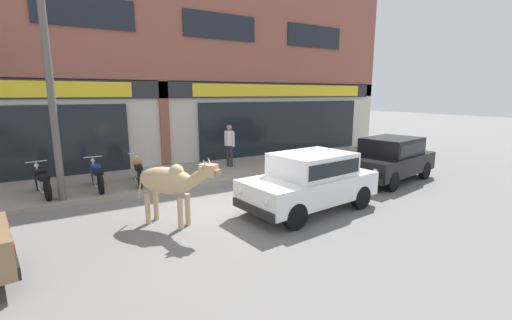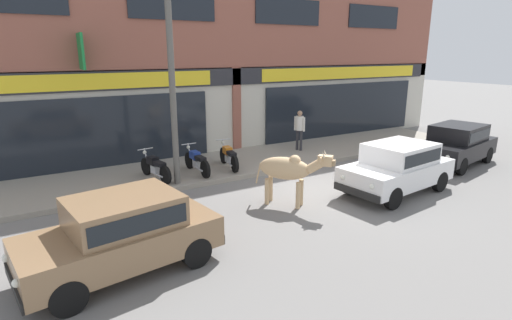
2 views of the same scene
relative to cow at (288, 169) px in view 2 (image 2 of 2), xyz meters
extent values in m
plane|color=slate|center=(1.63, 0.33, -1.01)|extent=(90.00, 90.00, 0.00)
cube|color=gray|center=(1.63, 4.22, -0.93)|extent=(19.00, 3.38, 0.15)
cube|color=beige|center=(1.63, 6.19, 0.69)|extent=(23.00, 0.55, 3.40)
cube|color=#28282D|center=(1.63, 5.88, 2.04)|extent=(22.08, 0.08, 0.64)
cube|color=black|center=(-4.12, 5.87, 0.34)|extent=(8.74, 0.10, 2.40)
cube|color=yellow|center=(-4.12, 5.85, 2.04)|extent=(9.20, 0.05, 0.52)
cube|color=#8E5142|center=(1.63, 5.90, 0.69)|extent=(0.36, 0.12, 3.40)
cube|color=black|center=(7.38, 5.87, 0.34)|extent=(8.74, 0.10, 2.40)
cube|color=yellow|center=(7.38, 5.85, 2.04)|extent=(9.20, 0.05, 0.52)
cube|color=black|center=(-0.81, 5.89, 4.55)|extent=(3.13, 0.06, 1.00)
cube|color=black|center=(4.08, 5.89, 4.55)|extent=(3.13, 0.06, 1.00)
cube|color=black|center=(8.96, 5.89, 4.55)|extent=(3.13, 0.06, 1.00)
cube|color=#197A38|center=(-3.99, 5.47, 2.99)|extent=(0.08, 0.80, 1.10)
ellipsoid|color=tan|center=(-0.06, 0.08, 0.01)|extent=(1.26, 1.43, 0.60)
sphere|color=tan|center=(0.11, -0.14, 0.24)|extent=(0.32, 0.32, 0.32)
cylinder|color=tan|center=(0.32, -0.18, -0.65)|extent=(0.12, 0.12, 0.72)
cylinder|color=tan|center=(0.09, -0.35, -0.65)|extent=(0.12, 0.12, 0.72)
cylinder|color=tan|center=(-0.21, 0.51, -0.65)|extent=(0.12, 0.12, 0.72)
cylinder|color=tan|center=(-0.44, 0.34, -0.65)|extent=(0.12, 0.12, 0.72)
cylinder|color=tan|center=(0.43, -0.57, 0.16)|extent=(0.47, 0.52, 0.43)
cube|color=tan|center=(0.59, -0.78, 0.33)|extent=(0.39, 0.42, 0.26)
cube|color=#957A57|center=(0.70, -0.93, 0.29)|extent=(0.21, 0.21, 0.14)
cone|color=beige|center=(0.65, -0.69, 0.51)|extent=(0.11, 0.12, 0.19)
cone|color=beige|center=(0.49, -0.81, 0.51)|extent=(0.11, 0.12, 0.19)
cube|color=tan|center=(0.67, -0.62, 0.39)|extent=(0.14, 0.12, 0.10)
cube|color=tan|center=(0.42, -0.81, 0.39)|extent=(0.14, 0.12, 0.10)
cylinder|color=tan|center=(-0.51, 0.67, -0.21)|extent=(0.13, 0.15, 0.60)
cylinder|color=black|center=(6.54, -0.77, -0.71)|extent=(0.62, 0.29, 0.60)
cylinder|color=black|center=(6.28, 0.65, -0.71)|extent=(0.62, 0.29, 0.60)
cylinder|color=black|center=(8.80, -0.34, -0.71)|extent=(0.62, 0.29, 0.60)
cylinder|color=black|center=(8.54, 1.07, -0.71)|extent=(0.62, 0.29, 0.60)
cube|color=black|center=(7.54, 0.15, -0.41)|extent=(3.74, 2.22, 0.60)
cube|color=black|center=(7.64, 0.17, 0.17)|extent=(2.13, 1.77, 0.56)
cube|color=black|center=(7.64, 0.17, 0.17)|extent=(1.99, 1.76, 0.35)
cube|color=black|center=(5.84, -0.17, -0.63)|extent=(0.40, 1.52, 0.20)
cube|color=black|center=(9.24, 0.47, -0.63)|extent=(0.40, 1.52, 0.20)
sphere|color=silver|center=(5.90, -0.64, -0.33)|extent=(0.14, 0.14, 0.14)
sphere|color=silver|center=(5.72, 0.30, -0.33)|extent=(0.14, 0.14, 0.14)
cube|color=red|center=(9.36, -0.01, -0.31)|extent=(0.06, 0.16, 0.14)
cube|color=red|center=(9.17, 0.97, -0.31)|extent=(0.06, 0.16, 0.14)
cylinder|color=black|center=(-5.61, -2.05, -0.71)|extent=(0.62, 0.26, 0.60)
cylinder|color=black|center=(-5.82, -0.62, -0.71)|extent=(0.62, 0.26, 0.60)
cylinder|color=black|center=(-3.34, -1.72, -0.71)|extent=(0.62, 0.26, 0.60)
cylinder|color=black|center=(-3.54, -0.30, -0.71)|extent=(0.62, 0.26, 0.60)
cube|color=#846647|center=(-4.58, -1.17, -0.41)|extent=(3.69, 2.08, 0.60)
cube|color=#846647|center=(-4.48, -1.16, 0.17)|extent=(2.09, 1.69, 0.56)
cube|color=black|center=(-4.48, -1.16, 0.17)|extent=(1.94, 1.69, 0.35)
cube|color=black|center=(-6.29, -1.42, -0.63)|extent=(0.33, 1.52, 0.20)
cube|color=black|center=(-2.87, -0.93, -0.63)|extent=(0.33, 1.52, 0.20)
sphere|color=silver|center=(-6.25, -1.90, -0.33)|extent=(0.14, 0.14, 0.14)
sphere|color=silver|center=(-6.39, -0.95, -0.33)|extent=(0.14, 0.14, 0.14)
cube|color=red|center=(-2.77, -1.42, -0.31)|extent=(0.05, 0.16, 0.14)
cube|color=red|center=(-2.91, -0.43, -0.31)|extent=(0.05, 0.16, 0.14)
cylinder|color=black|center=(2.21, -1.64, -0.71)|extent=(0.62, 0.24, 0.60)
cylinder|color=black|center=(2.06, -0.21, -0.71)|extent=(0.62, 0.24, 0.60)
cylinder|color=black|center=(4.50, -1.40, -0.71)|extent=(0.62, 0.24, 0.60)
cylinder|color=black|center=(4.34, 0.03, -0.71)|extent=(0.62, 0.24, 0.60)
cube|color=white|center=(3.28, -0.80, -0.41)|extent=(3.65, 1.96, 0.60)
cube|color=white|center=(3.38, -0.79, 0.17)|extent=(2.04, 1.63, 0.56)
cube|color=black|center=(3.38, -0.79, 0.17)|extent=(1.89, 1.64, 0.35)
cube|color=black|center=(1.56, -0.99, -0.63)|extent=(0.28, 1.52, 0.20)
cube|color=black|center=(5.00, -0.62, -0.63)|extent=(0.28, 1.52, 0.20)
sphere|color=silver|center=(1.58, -1.47, -0.33)|extent=(0.14, 0.14, 0.14)
sphere|color=silver|center=(1.48, -0.51, -0.33)|extent=(0.14, 0.14, 0.14)
cube|color=red|center=(5.08, -1.11, -0.31)|extent=(0.05, 0.16, 0.14)
cube|color=red|center=(4.97, -0.12, -0.31)|extent=(0.05, 0.16, 0.14)
cylinder|color=black|center=(-2.60, 4.18, -0.57)|extent=(0.20, 0.57, 0.56)
cylinder|color=black|center=(-2.37, 2.95, -0.57)|extent=(0.20, 0.57, 0.56)
cube|color=#B2B5BA|center=(-2.48, 3.54, -0.53)|extent=(0.25, 0.35, 0.24)
cube|color=black|center=(-2.51, 3.70, -0.27)|extent=(0.31, 0.44, 0.24)
cube|color=black|center=(-2.44, 3.31, -0.29)|extent=(0.31, 0.55, 0.12)
cylinder|color=#B2B5BA|center=(-2.59, 4.12, -0.27)|extent=(0.09, 0.27, 0.59)
cylinder|color=#B2B5BA|center=(-2.59, 4.16, 0.01)|extent=(0.52, 0.13, 0.03)
sphere|color=silver|center=(-2.61, 4.22, -0.11)|extent=(0.12, 0.12, 0.12)
cylinder|color=#B2B5BA|center=(-2.53, 3.17, -0.61)|extent=(0.15, 0.48, 0.06)
cylinder|color=black|center=(-1.14, 4.15, -0.57)|extent=(0.12, 0.56, 0.56)
cylinder|color=black|center=(-1.10, 2.90, -0.57)|extent=(0.12, 0.56, 0.56)
cube|color=#B2B5BA|center=(-1.12, 3.50, -0.53)|extent=(0.21, 0.33, 0.24)
cube|color=navy|center=(-1.12, 3.66, -0.27)|extent=(0.25, 0.41, 0.24)
cube|color=black|center=(-1.11, 3.26, -0.29)|extent=(0.24, 0.53, 0.12)
cylinder|color=#B2B5BA|center=(-1.14, 4.09, -0.27)|extent=(0.05, 0.27, 0.59)
cylinder|color=#B2B5BA|center=(-1.14, 4.13, 0.01)|extent=(0.52, 0.05, 0.03)
sphere|color=silver|center=(-1.14, 4.19, -0.11)|extent=(0.12, 0.12, 0.12)
cylinder|color=#B2B5BA|center=(-1.22, 3.14, -0.61)|extent=(0.07, 0.48, 0.06)
cylinder|color=black|center=(0.16, 4.18, -0.57)|extent=(0.19, 0.57, 0.56)
cylinder|color=black|center=(-0.03, 2.94, -0.57)|extent=(0.19, 0.57, 0.56)
cube|color=#B2B5BA|center=(0.06, 3.54, -0.53)|extent=(0.25, 0.35, 0.24)
cube|color=orange|center=(0.09, 3.70, -0.27)|extent=(0.30, 0.43, 0.24)
cube|color=black|center=(0.02, 3.30, -0.29)|extent=(0.30, 0.55, 0.12)
cylinder|color=#B2B5BA|center=(0.15, 4.12, -0.27)|extent=(0.08, 0.27, 0.59)
cylinder|color=#B2B5BA|center=(0.16, 4.16, 0.01)|extent=(0.52, 0.11, 0.03)
sphere|color=silver|center=(0.17, 4.22, -0.11)|extent=(0.12, 0.12, 0.12)
cylinder|color=#B2B5BA|center=(-0.10, 3.20, -0.61)|extent=(0.13, 0.48, 0.06)
cylinder|color=#2D2D33|center=(3.66, 4.26, -0.44)|extent=(0.11, 0.11, 0.82)
cylinder|color=#2D2D33|center=(3.60, 4.43, -0.44)|extent=(0.11, 0.11, 0.82)
cylinder|color=silver|center=(3.63, 4.34, 0.25)|extent=(0.32, 0.32, 0.56)
cylinder|color=silver|center=(3.70, 4.15, 0.22)|extent=(0.08, 0.08, 0.56)
cylinder|color=silver|center=(3.56, 4.54, 0.22)|extent=(0.08, 0.08, 0.56)
sphere|color=tan|center=(3.63, 4.34, 0.65)|extent=(0.20, 0.20, 0.20)
cylinder|color=#595651|center=(-2.05, 2.83, 2.07)|extent=(0.18, 0.18, 5.85)
camera|label=1|loc=(-2.12, -7.23, 1.90)|focal=24.00mm
camera|label=2|loc=(-5.88, -8.20, 2.99)|focal=28.00mm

